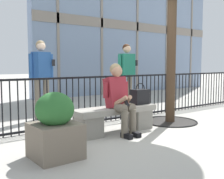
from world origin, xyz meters
The scene contains 8 objects.
ground_plane centered at (0.00, 0.00, 0.00)m, with size 60.00×60.00×0.00m, color #B2ADA3.
stone_bench centered at (0.00, 0.00, 0.27)m, with size 1.60×0.44×0.45m.
seated_person_with_phone centered at (-0.02, -0.13, 0.65)m, with size 0.52×0.66×1.21m.
handbag_on_bench centered at (0.58, -0.01, 0.60)m, with size 0.33×0.19×0.40m.
bystander_at_railing centered at (1.60, 1.57, 1.00)m, with size 0.55×0.27×1.71m.
bystander_further_back centered at (-0.53, 1.93, 1.00)m, with size 0.55×0.35×1.71m.
plaza_railing centered at (0.00, 0.82, 0.49)m, with size 9.92×0.04×0.96m.
planter centered at (-1.45, -0.60, 0.39)m, with size 0.58×0.58×0.85m.
Camera 1 is at (-2.99, -3.80, 1.20)m, focal length 44.63 mm.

